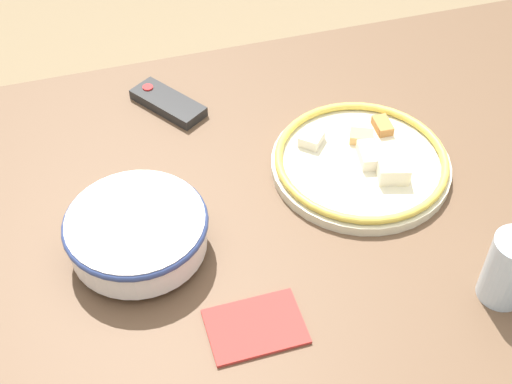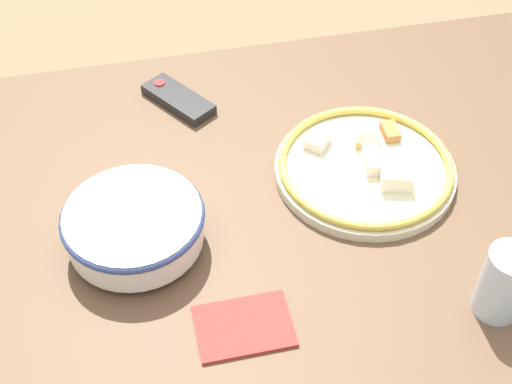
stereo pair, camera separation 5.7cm
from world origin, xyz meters
name	(u,v)px [view 2 (the right image)]	position (x,y,z in m)	size (l,w,h in m)	color
dining_table	(265,237)	(0.00, 0.00, 0.64)	(1.55, 0.93, 0.71)	brown
noodle_bowl	(134,225)	(-0.22, -0.03, 0.75)	(0.22, 0.22, 0.07)	silver
food_plate	(366,167)	(0.19, 0.04, 0.73)	(0.31, 0.31, 0.05)	beige
tv_remote	(178,99)	(-0.10, 0.31, 0.72)	(0.13, 0.16, 0.02)	black
drinking_glass	(504,283)	(0.29, -0.27, 0.77)	(0.07, 0.07, 0.12)	silver
folded_napkin	(244,326)	(-0.08, -0.22, 0.71)	(0.14, 0.10, 0.01)	#B2332D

